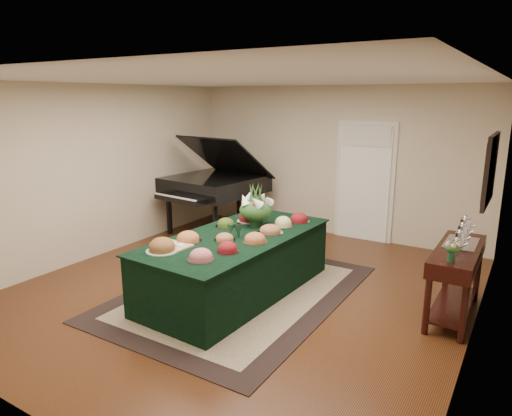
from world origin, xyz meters
The scene contains 14 objects.
ground centered at (0.00, 0.00, 0.00)m, with size 6.00×6.00×0.00m, color black.
area_rug centered at (0.02, -0.13, 0.01)m, with size 2.51×3.51×0.01m.
kitchen_doorway centered at (0.60, 2.97, 1.02)m, with size 1.05×0.07×2.10m.
buffet_table centered at (-0.02, -0.15, 0.40)m, with size 1.43×2.80×0.78m.
food_platters centered at (-0.02, -0.19, 0.83)m, with size 1.11×2.29×0.13m.
cutting_board centered at (-0.39, -0.93, 0.82)m, with size 0.39×0.39×0.10m.
green_goblets centered at (0.02, -0.22, 0.87)m, with size 0.14×0.18×0.18m.
floral_centerpiece centered at (-0.04, 0.37, 1.06)m, with size 0.47×0.47×0.47m.
grand_piano centered at (-1.91, 1.95, 0.92)m, with size 1.76×1.93×1.82m.
wicker_basket centered at (-1.21, 1.23, 0.13)m, with size 0.43×0.43×0.27m, color #A17540.
mahogany_sideboard centered at (2.50, 0.61, 0.65)m, with size 0.45×1.39×0.84m.
tea_service centered at (2.50, 0.75, 0.96)m, with size 0.34×0.74×0.30m.
pink_bouquet centered at (2.49, 0.08, 0.99)m, with size 0.18×0.18×0.22m.
wall_painting centered at (2.72, 0.61, 1.75)m, with size 0.05×0.95×0.75m.
Camera 1 is at (3.10, -4.75, 2.50)m, focal length 32.00 mm.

